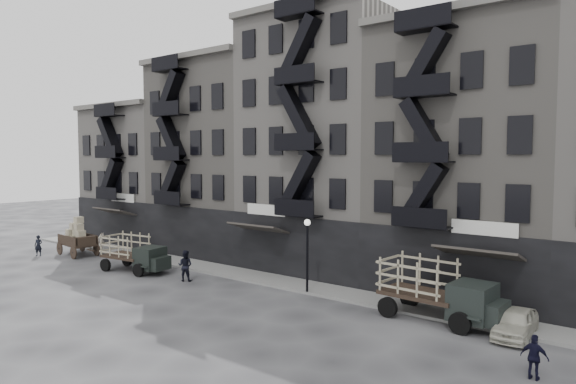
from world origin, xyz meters
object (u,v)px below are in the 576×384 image
Objects in this scene: wagon at (77,234)px; pedestrian_west at (38,246)px; car_east at (515,323)px; stake_truck_east at (437,286)px; policeman at (535,357)px; horse at (96,241)px; stake_truck_west at (134,251)px; pedestrian_mid at (185,266)px.

pedestrian_west is at bearing -129.50° from wagon.
stake_truck_east is at bearing 177.95° from car_east.
policeman is (33.90, -2.24, -0.91)m from wagon.
car_east is (32.64, 0.00, -0.18)m from horse.
wagon is 0.72× the size of stake_truck_west.
stake_truck_east is (28.72, 1.88, -0.06)m from wagon.
car_east is 1.86× the size of pedestrian_mid.
wagon is 28.78m from stake_truck_east.
stake_truck_east is 31.05m from pedestrian_west.
car_east is at bearing 9.21° from wagon.
horse reaches higher than policeman.
wagon is (0.40, -1.89, 0.91)m from horse.
stake_truck_east reaches higher than horse.
horse is at bearing -5.26° from policeman.
pedestrian_mid is (4.77, 0.38, -0.46)m from stake_truck_west.
stake_truck_west is at bearing 1.18° from wagon.
policeman is at bearing -38.74° from pedestrian_west.
car_east is 2.23× the size of pedestrian_west.
pedestrian_west is (-10.57, -1.35, -0.62)m from stake_truck_west.
policeman is at bearing -115.45° from horse.
stake_truck_west is 2.67× the size of pedestrian_mid.
policeman is at bearing -34.97° from stake_truck_east.
pedestrian_mid is (13.66, -2.20, 0.17)m from horse.
pedestrian_mid reaches higher than car_east.
pedestrian_west is 0.84× the size of pedestrian_mid.
pedestrian_mid is at bearing -168.46° from stake_truck_east.
stake_truck_east is at bearing 160.89° from pedestrian_mid.
wagon is at bearing -2.18° from policeman.
pedestrian_mid is at bearing -32.01° from pedestrian_west.
stake_truck_east reaches higher than stake_truck_west.
wagon is 0.63× the size of stake_truck_east.
stake_truck_east is 1.63× the size of car_east.
car_east is at bearing 3.61° from stake_truck_east.
wagon is 1.03× the size of car_east.
wagon reaches higher than pedestrian_west.
wagon reaches higher than car_east.
stake_truck_west reaches higher than car_east.
stake_truck_west is at bearing -22.65° from pedestrian_mid.
pedestrian_mid is at bearing -117.75° from horse.
car_east is (32.24, 1.89, -1.10)m from wagon.
car_east is 19.10m from pedestrian_mid.
stake_truck_west is at bearing -1.88° from policeman.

